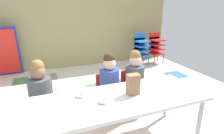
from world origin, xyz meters
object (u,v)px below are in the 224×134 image
object	(u,v)px
seated_child_near_camera	(40,90)
kid_chair_red_stack	(156,46)
paper_bag_brown	(133,84)
seated_child_far_right	(134,76)
craft_table	(105,104)
seated_child_middle_seat	(109,80)
kid_chair_blue_stack	(141,47)
donut_powdered_loose	(103,101)
paper_plate_near_edge	(80,97)
donut_powdered_on_plate	(80,95)

from	to	relation	value
seated_child_near_camera	kid_chair_red_stack	size ratio (longest dim) A/B	1.15
seated_child_near_camera	paper_bag_brown	size ratio (longest dim) A/B	4.17
seated_child_far_right	kid_chair_red_stack	size ratio (longest dim) A/B	1.15
craft_table	seated_child_near_camera	distance (m)	0.83
seated_child_near_camera	seated_child_middle_seat	size ratio (longest dim) A/B	1.00
craft_table	seated_child_middle_seat	distance (m)	0.64
seated_child_far_right	kid_chair_blue_stack	xyz separation A→B (m)	(1.26, 1.98, -0.10)
seated_child_far_right	donut_powdered_loose	size ratio (longest dim) A/B	8.74
paper_bag_brown	craft_table	bearing A→B (deg)	-175.69
seated_child_middle_seat	paper_bag_brown	bearing A→B (deg)	-84.10
craft_table	seated_child_far_right	bearing A→B (deg)	41.86
paper_plate_near_edge	seated_child_near_camera	bearing A→B (deg)	131.69
paper_bag_brown	paper_plate_near_edge	world-z (taller)	paper_bag_brown
seated_child_far_right	donut_powdered_loose	bearing A→B (deg)	-137.77
donut_powdered_on_plate	seated_child_near_camera	bearing A→B (deg)	131.69
seated_child_near_camera	kid_chair_red_stack	distance (m)	3.55
kid_chair_red_stack	paper_plate_near_edge	distance (m)	3.52
seated_child_far_right	kid_chair_blue_stack	bearing A→B (deg)	57.51
seated_child_middle_seat	kid_chair_red_stack	world-z (taller)	seated_child_middle_seat
seated_child_near_camera	donut_powdered_loose	bearing A→B (deg)	-47.56
seated_child_near_camera	kid_chair_blue_stack	xyz separation A→B (m)	(2.50, 1.98, -0.10)
kid_chair_red_stack	kid_chair_blue_stack	bearing A→B (deg)	180.00
paper_bag_brown	paper_plate_near_edge	distance (m)	0.56
craft_table	seated_child_far_right	distance (m)	0.87
seated_child_far_right	kid_chair_red_stack	xyz separation A→B (m)	(1.71, 1.98, -0.10)
seated_child_far_right	paper_plate_near_edge	world-z (taller)	seated_child_far_right
seated_child_near_camera	kid_chair_blue_stack	size ratio (longest dim) A/B	1.15
seated_child_near_camera	kid_chair_blue_stack	distance (m)	3.19
seated_child_near_camera	seated_child_far_right	bearing A→B (deg)	0.00
craft_table	kid_chair_red_stack	world-z (taller)	kid_chair_red_stack
kid_chair_red_stack	donut_powdered_loose	xyz separation A→B (m)	(-2.39, -2.59, 0.16)
seated_child_middle_seat	donut_powdered_loose	size ratio (longest dim) A/B	8.74
seated_child_middle_seat	kid_chair_blue_stack	world-z (taller)	seated_child_middle_seat
donut_powdered_on_plate	paper_bag_brown	bearing A→B (deg)	-13.33
seated_child_far_right	seated_child_middle_seat	bearing A→B (deg)	180.00
craft_table	donut_powdered_on_plate	xyz separation A→B (m)	(-0.21, 0.15, 0.07)
paper_bag_brown	paper_plate_near_edge	size ratio (longest dim) A/B	1.22
seated_child_near_camera	seated_child_middle_seat	bearing A→B (deg)	0.00
craft_table	donut_powdered_on_plate	world-z (taller)	donut_powdered_on_plate
donut_powdered_loose	kid_chair_red_stack	bearing A→B (deg)	47.35
donut_powdered_loose	kid_chair_blue_stack	bearing A→B (deg)	53.24
seated_child_middle_seat	paper_plate_near_edge	bearing A→B (deg)	-138.47
kid_chair_red_stack	donut_powdered_on_plate	world-z (taller)	kid_chair_red_stack
seated_child_middle_seat	paper_bag_brown	size ratio (longest dim) A/B	4.17
paper_bag_brown	donut_powdered_loose	world-z (taller)	paper_bag_brown
seated_child_near_camera	kid_chair_red_stack	world-z (taller)	seated_child_near_camera
seated_child_near_camera	seated_child_far_right	size ratio (longest dim) A/B	1.00
craft_table	paper_bag_brown	size ratio (longest dim) A/B	9.78
paper_plate_near_edge	donut_powdered_loose	bearing A→B (deg)	-45.93
seated_child_middle_seat	donut_powdered_on_plate	xyz separation A→B (m)	(-0.48, -0.43, 0.07)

